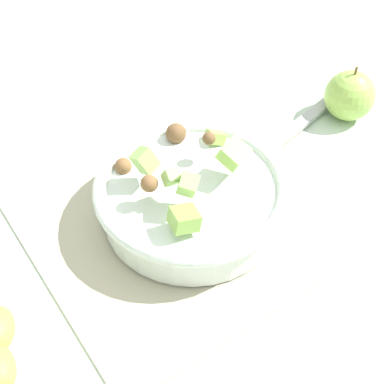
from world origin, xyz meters
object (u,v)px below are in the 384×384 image
(serving_spoon, at_px, (283,137))
(banana_whole, at_px, (2,368))
(salad_bowl, at_px, (192,195))
(whole_apple, at_px, (350,96))

(serving_spoon, xyz_separation_m, banana_whole, (0.48, 0.12, 0.01))
(salad_bowl, relative_size, whole_apple, 2.75)
(salad_bowl, bearing_deg, serving_spoon, -167.11)
(serving_spoon, height_order, whole_apple, whole_apple)
(salad_bowl, height_order, banana_whole, salad_bowl)
(whole_apple, relative_size, banana_whole, 0.60)
(salad_bowl, distance_m, banana_whole, 0.30)
(whole_apple, height_order, banana_whole, whole_apple)
(whole_apple, xyz_separation_m, banana_whole, (0.61, 0.11, -0.02))
(serving_spoon, distance_m, banana_whole, 0.49)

